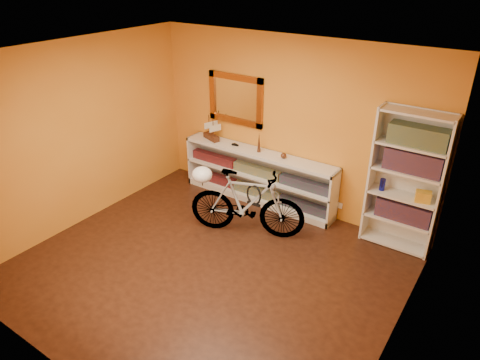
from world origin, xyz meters
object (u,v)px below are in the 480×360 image
Objects in this scene: console_unit at (258,176)px; bicycle at (247,203)px; helmet at (202,175)px; bookcase at (405,182)px.

bicycle reaches higher than console_unit.
bicycle is 5.71× the size of helmet.
bicycle is (0.39, -0.89, 0.06)m from console_unit.
console_unit is at bearing -179.35° from bookcase.
bookcase is 6.57× the size of helmet.
console_unit is 1.57× the size of bicycle.
helmet is at bearing 90.00° from bicycle.
helmet reaches higher than console_unit.
console_unit is 2.26m from bookcase.
bookcase is at bearing -84.15° from bicycle.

